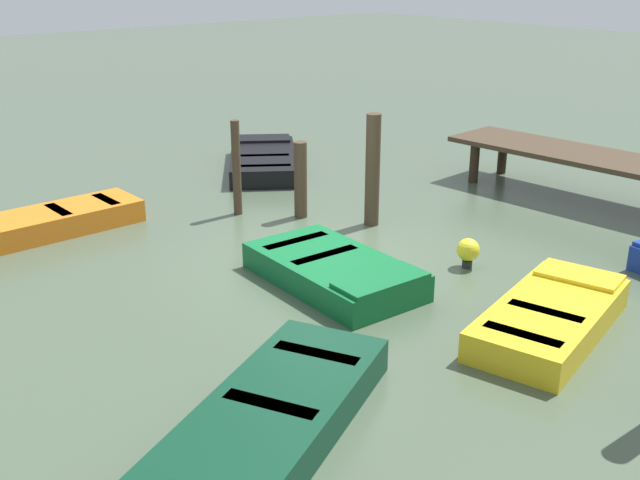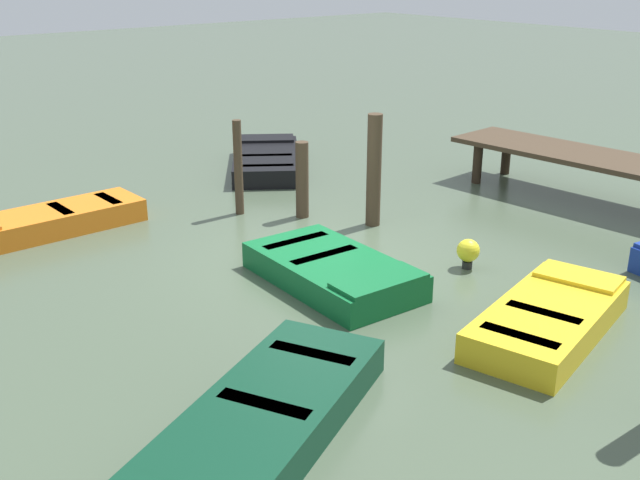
{
  "view_description": "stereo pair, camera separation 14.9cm",
  "coord_description": "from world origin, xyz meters",
  "px_view_note": "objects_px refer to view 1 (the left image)",
  "views": [
    {
      "loc": [
        8.61,
        -7.23,
        4.6
      ],
      "look_at": [
        0.0,
        0.0,
        0.35
      ],
      "focal_mm": 42.38,
      "sensor_mm": 36.0,
      "label": 1
    },
    {
      "loc": [
        8.71,
        -7.12,
        4.6
      ],
      "look_at": [
        0.0,
        0.0,
        0.35
      ],
      "focal_mm": 42.38,
      "sensor_mm": 36.0,
      "label": 2
    }
  ],
  "objects_px": {
    "rowboat_black": "(263,160)",
    "rowboat_orange": "(44,223)",
    "rowboat_dark_green": "(254,438)",
    "mooring_piling_near_right": "(236,168)",
    "marker_buoy": "(468,251)",
    "dock_segment": "(588,159)",
    "rowboat_green": "(334,270)",
    "rowboat_yellow": "(551,317)",
    "mooring_piling_mid_right": "(301,180)",
    "mooring_piling_mid_left": "(373,170)"
  },
  "relations": [
    {
      "from": "rowboat_black",
      "to": "rowboat_green",
      "type": "bearing_deg",
      "value": -171.71
    },
    {
      "from": "rowboat_yellow",
      "to": "mooring_piling_near_right",
      "type": "xyz_separation_m",
      "value": [
        -6.6,
        -0.4,
        0.68
      ]
    },
    {
      "from": "dock_segment",
      "to": "marker_buoy",
      "type": "xyz_separation_m",
      "value": [
        0.77,
        -4.52,
        -0.55
      ]
    },
    {
      "from": "rowboat_black",
      "to": "rowboat_orange",
      "type": "distance_m",
      "value": 5.58
    },
    {
      "from": "marker_buoy",
      "to": "rowboat_dark_green",
      "type": "bearing_deg",
      "value": -71.68
    },
    {
      "from": "mooring_piling_mid_right",
      "to": "rowboat_yellow",
      "type": "bearing_deg",
      "value": -4.11
    },
    {
      "from": "rowboat_dark_green",
      "to": "rowboat_green",
      "type": "bearing_deg",
      "value": -167.72
    },
    {
      "from": "rowboat_green",
      "to": "mooring_piling_mid_left",
      "type": "height_order",
      "value": "mooring_piling_mid_left"
    },
    {
      "from": "mooring_piling_near_right",
      "to": "rowboat_yellow",
      "type": "bearing_deg",
      "value": 3.43
    },
    {
      "from": "dock_segment",
      "to": "mooring_piling_near_right",
      "type": "xyz_separation_m",
      "value": [
        -3.73,
        -5.78,
        0.06
      ]
    },
    {
      "from": "rowboat_green",
      "to": "marker_buoy",
      "type": "relative_size",
      "value": 5.86
    },
    {
      "from": "rowboat_orange",
      "to": "mooring_piling_mid_right",
      "type": "bearing_deg",
      "value": 150.72
    },
    {
      "from": "rowboat_dark_green",
      "to": "mooring_piling_near_right",
      "type": "xyz_separation_m",
      "value": [
        -6.27,
        4.07,
        0.68
      ]
    },
    {
      "from": "dock_segment",
      "to": "mooring_piling_near_right",
      "type": "relative_size",
      "value": 3.22
    },
    {
      "from": "mooring_piling_mid_right",
      "to": "mooring_piling_mid_left",
      "type": "relative_size",
      "value": 0.7
    },
    {
      "from": "rowboat_yellow",
      "to": "mooring_piling_near_right",
      "type": "bearing_deg",
      "value": 79.16
    },
    {
      "from": "rowboat_yellow",
      "to": "mooring_piling_mid_right",
      "type": "xyz_separation_m",
      "value": [
        -5.7,
        0.41,
        0.5
      ]
    },
    {
      "from": "dock_segment",
      "to": "rowboat_green",
      "type": "bearing_deg",
      "value": -94.75
    },
    {
      "from": "rowboat_black",
      "to": "marker_buoy",
      "type": "height_order",
      "value": "marker_buoy"
    },
    {
      "from": "rowboat_orange",
      "to": "mooring_piling_mid_left",
      "type": "xyz_separation_m",
      "value": [
        3.32,
        4.76,
        0.8
      ]
    },
    {
      "from": "dock_segment",
      "to": "rowboat_black",
      "type": "xyz_separation_m",
      "value": [
        -6.01,
        -3.53,
        -0.62
      ]
    },
    {
      "from": "mooring_piling_near_right",
      "to": "dock_segment",
      "type": "bearing_deg",
      "value": 57.17
    },
    {
      "from": "dock_segment",
      "to": "rowboat_green",
      "type": "distance_m",
      "value": 6.56
    },
    {
      "from": "mooring_piling_mid_right",
      "to": "marker_buoy",
      "type": "xyz_separation_m",
      "value": [
        3.6,
        0.46,
        -0.43
      ]
    },
    {
      "from": "rowboat_green",
      "to": "mooring_piling_mid_left",
      "type": "bearing_deg",
      "value": 127.85
    },
    {
      "from": "rowboat_black",
      "to": "rowboat_orange",
      "type": "relative_size",
      "value": 1.05
    },
    {
      "from": "mooring_piling_mid_right",
      "to": "rowboat_green",
      "type": "bearing_deg",
      "value": -29.58
    },
    {
      "from": "rowboat_yellow",
      "to": "rowboat_green",
      "type": "bearing_deg",
      "value": 96.83
    },
    {
      "from": "rowboat_orange",
      "to": "mooring_piling_mid_left",
      "type": "relative_size",
      "value": 1.64
    },
    {
      "from": "dock_segment",
      "to": "mooring_piling_near_right",
      "type": "bearing_deg",
      "value": -126.72
    },
    {
      "from": "rowboat_black",
      "to": "mooring_piling_mid_right",
      "type": "bearing_deg",
      "value": -169.29
    },
    {
      "from": "mooring_piling_mid_right",
      "to": "rowboat_black",
      "type": "bearing_deg",
      "value": 155.52
    },
    {
      "from": "rowboat_black",
      "to": "rowboat_orange",
      "type": "height_order",
      "value": "same"
    },
    {
      "from": "dock_segment",
      "to": "rowboat_green",
      "type": "relative_size",
      "value": 2.05
    },
    {
      "from": "mooring_piling_near_right",
      "to": "mooring_piling_mid_left",
      "type": "relative_size",
      "value": 0.88
    },
    {
      "from": "mooring_piling_mid_left",
      "to": "rowboat_black",
      "type": "bearing_deg",
      "value": 170.45
    },
    {
      "from": "rowboat_green",
      "to": "rowboat_yellow",
      "type": "xyz_separation_m",
      "value": [
        2.96,
        1.14,
        -0.0
      ]
    },
    {
      "from": "rowboat_dark_green",
      "to": "mooring_piling_mid_right",
      "type": "relative_size",
      "value": 2.98
    },
    {
      "from": "rowboat_black",
      "to": "mooring_piling_near_right",
      "type": "distance_m",
      "value": 3.27
    },
    {
      "from": "dock_segment",
      "to": "rowboat_yellow",
      "type": "bearing_deg",
      "value": -65.89
    },
    {
      "from": "rowboat_green",
      "to": "mooring_piling_mid_right",
      "type": "height_order",
      "value": "mooring_piling_mid_right"
    },
    {
      "from": "rowboat_dark_green",
      "to": "rowboat_yellow",
      "type": "xyz_separation_m",
      "value": [
        0.33,
        4.47,
        0.0
      ]
    },
    {
      "from": "rowboat_black",
      "to": "marker_buoy",
      "type": "distance_m",
      "value": 6.85
    },
    {
      "from": "mooring_piling_mid_left",
      "to": "marker_buoy",
      "type": "relative_size",
      "value": 4.23
    },
    {
      "from": "dock_segment",
      "to": "rowboat_black",
      "type": "bearing_deg",
      "value": -153.44
    },
    {
      "from": "dock_segment",
      "to": "rowboat_dark_green",
      "type": "bearing_deg",
      "value": -79.45
    },
    {
      "from": "dock_segment",
      "to": "rowboat_yellow",
      "type": "distance_m",
      "value": 6.13
    },
    {
      "from": "rowboat_dark_green",
      "to": "rowboat_orange",
      "type": "bearing_deg",
      "value": -122.47
    },
    {
      "from": "rowboat_yellow",
      "to": "marker_buoy",
      "type": "relative_size",
      "value": 6.3
    },
    {
      "from": "marker_buoy",
      "to": "mooring_piling_mid_right",
      "type": "bearing_deg",
      "value": -172.68
    }
  ]
}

